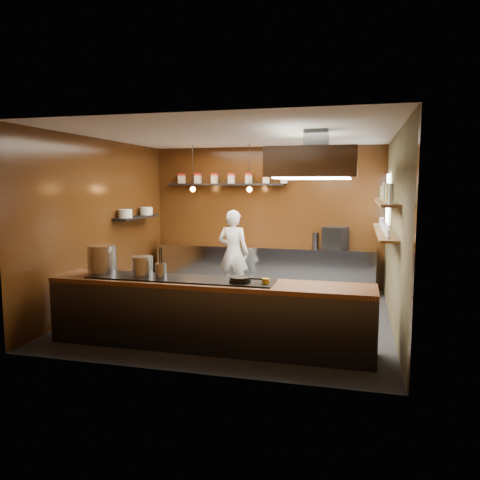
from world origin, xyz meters
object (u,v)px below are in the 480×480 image
(chef, at_px, (233,253))
(stockpot_small, at_px, (143,266))
(extractor_hood, at_px, (316,164))
(espresso_machine, at_px, (335,238))
(stockpot_large, at_px, (102,259))

(chef, bearing_deg, stockpot_small, 85.95)
(extractor_hood, distance_m, espresso_machine, 2.99)
(espresso_machine, bearing_deg, stockpot_small, -104.28)
(espresso_machine, distance_m, chef, 2.13)
(stockpot_large, relative_size, chef, 0.24)
(chef, bearing_deg, extractor_hood, 139.85)
(stockpot_small, xyz_separation_m, chef, (0.50, 2.99, -0.22))
(espresso_machine, bearing_deg, chef, -138.21)
(stockpot_small, height_order, espresso_machine, espresso_machine)
(stockpot_large, xyz_separation_m, chef, (1.16, 2.94, -0.29))
(extractor_hood, bearing_deg, espresso_machine, 86.02)
(stockpot_small, relative_size, chef, 0.17)
(extractor_hood, distance_m, chef, 3.00)
(extractor_hood, relative_size, stockpot_small, 6.91)
(stockpot_small, height_order, chef, chef)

